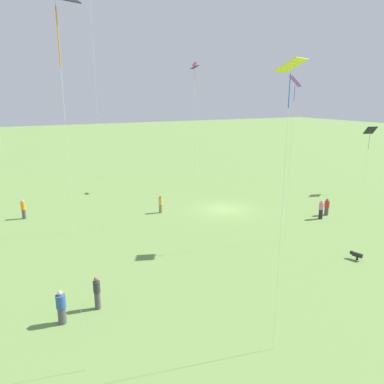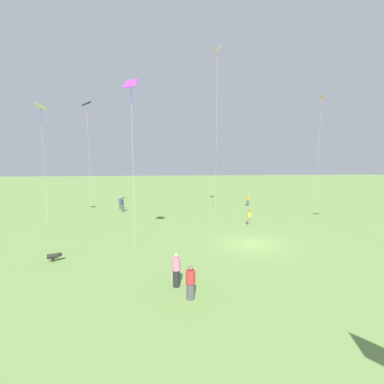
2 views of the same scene
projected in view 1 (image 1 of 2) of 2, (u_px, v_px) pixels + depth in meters
The scene contains 14 objects.
ground_plane at pixel (224, 209), 36.50m from camera, with size 240.00×240.00×0.00m, color #6B8E47.
person_0 at pixel (321, 210), 33.49m from camera, with size 0.57×0.57×1.74m.
person_1 at pixel (61, 307), 18.05m from camera, with size 0.64×0.64×1.75m.
person_2 at pixel (23, 209), 33.54m from camera, with size 0.50×0.50×1.77m.
person_3 at pixel (161, 204), 35.24m from camera, with size 0.47×0.47×1.64m.
person_4 at pixel (97, 293), 19.29m from camera, with size 0.51×0.51×1.79m.
person_5 at pixel (327, 207), 34.56m from camera, with size 0.60×0.60×1.60m.
kite_0 at pixel (290, 78), 13.55m from camera, with size 1.22×1.17×12.06m.
kite_1 at pixel (56, 8), 11.77m from camera, with size 1.51×1.44×14.16m.
kite_3 at pixel (195, 73), 42.53m from camera, with size 0.88×0.96×14.11m.
kite_4 at pixel (370, 132), 41.56m from camera, with size 1.45×1.22×7.49m.
kite_6 at pixel (194, 73), 51.31m from camera, with size 0.57×0.75×15.18m.
kite_7 at pixel (295, 88), 25.80m from camera, with size 1.06×1.19×12.08m.
dog_0 at pixel (356, 255), 25.24m from camera, with size 0.49×0.86×0.55m.
Camera 1 is at (18.69, 29.66, 10.77)m, focal length 35.00 mm.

